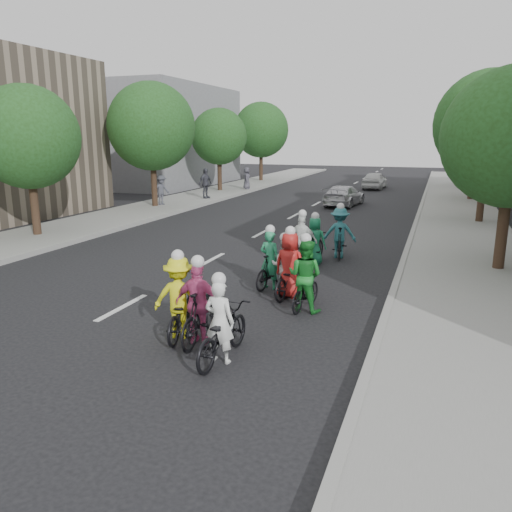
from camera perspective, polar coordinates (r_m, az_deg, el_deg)
The scene contains 28 objects.
ground at distance 12.49m, azimuth -15.05°, elevation -5.70°, with size 120.00×120.00×0.00m, color black.
sidewalk_left at distance 24.94m, azimuth -17.04°, elevation 3.87°, with size 4.00×80.00×0.15m, color gray.
curb_left at distance 23.82m, azimuth -13.28°, elevation 3.71°, with size 0.18×80.00×0.18m, color #999993.
sidewalk_right at distance 19.99m, azimuth 22.75°, elevation 1.11°, with size 4.00×80.00×0.15m, color gray.
curb_right at distance 19.98m, azimuth 17.18°, elevation 1.61°, with size 0.18×80.00×0.18m, color #999993.
bldg_sw at distance 44.02m, azimuth -11.57°, elevation 13.28°, with size 10.00×14.00×8.00m, color slate.
tree_l_2 at distance 21.72m, azimuth -24.65°, elevation 12.22°, with size 4.00×4.00×5.97m.
tree_l_3 at distance 28.87m, azimuth -11.87°, elevation 14.28°, with size 4.80×4.80×6.93m.
tree_l_4 at distance 36.83m, azimuth -4.25°, elevation 13.45°, with size 4.00×4.00×5.97m.
tree_l_5 at distance 45.19m, azimuth 0.59°, elevation 14.20°, with size 4.80×4.80×6.93m.
tree_r_1 at distance 25.24m, azimuth 25.09°, elevation 13.46°, with size 4.80×4.80×6.93m.
tree_r_2 at distance 34.22m, azimuth 23.84°, elevation 12.36°, with size 4.00×4.00×5.97m.
tree_r_3 at distance 43.21m, azimuth 23.26°, elevation 13.17°, with size 4.80×4.80×6.93m.
cyclist_0 at distance 9.20m, azimuth -3.96°, elevation -8.50°, with size 0.76×1.96×1.70m.
cyclist_1 at distance 11.75m, azimuth 5.65°, elevation -2.84°, with size 0.93×1.52×1.86m.
cyclist_2 at distance 10.32m, azimuth -8.60°, elevation -5.53°, with size 1.19×1.92×1.84m.
cyclist_3 at distance 9.96m, azimuth -6.37°, elevation -6.21°, with size 0.98×1.84×1.81m.
cyclist_4 at distance 12.72m, azimuth 3.93°, elevation -1.88°, with size 0.91×1.83×1.85m.
cyclist_5 at distance 13.44m, azimuth 1.69°, elevation -1.17°, with size 0.75×1.63×1.75m.
cyclist_6 at distance 13.16m, azimuth 3.32°, elevation -1.68°, with size 0.76×1.76×1.60m.
cyclist_7 at distance 17.05m, azimuth 9.54°, elevation 2.22°, with size 1.20×1.86×1.86m.
cyclist_8 at distance 15.70m, azimuth 5.31°, elevation 1.01°, with size 1.01×1.75×1.82m.
cyclist_9 at distance 16.14m, azimuth 6.74°, elevation 1.33°, with size 0.78×1.76×1.68m.
follow_car_lead at distance 30.05m, azimuth 10.01°, elevation 6.82°, with size 1.66×4.09×1.19m, color silver.
follow_car_trail at distance 40.30m, azimuth 13.41°, elevation 8.42°, with size 1.55×3.85×1.31m, color silver.
spectator_0 at distance 29.38m, azimuth -10.77°, elevation 7.43°, with size 1.10×0.63×1.70m, color #4C4E59.
spectator_1 at distance 32.05m, azimuth -5.80°, elevation 8.26°, with size 1.11×0.46×1.89m, color #474853.
spectator_2 at distance 37.60m, azimuth -1.08°, elevation 8.88°, with size 0.78×0.51×1.60m, color #4D4B58.
Camera 1 is at (6.95, -9.57, 4.02)m, focal length 35.00 mm.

